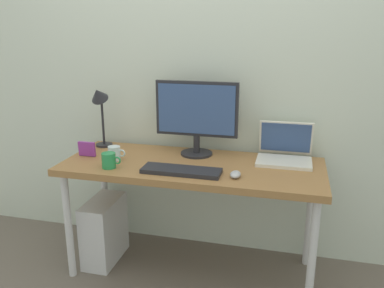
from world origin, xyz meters
The scene contains 12 objects.
ground_plane centered at (0.00, 0.00, 0.00)m, with size 6.00×6.00×0.00m, color #665B51.
back_wall centered at (0.00, 0.37, 1.30)m, with size 4.40×0.04×2.60m, color silver.
desk centered at (0.00, 0.00, 0.65)m, with size 1.53×0.61×0.71m.
monitor centered at (-0.02, 0.17, 0.98)m, with size 0.51×0.20×0.46m.
laptop centered at (0.53, 0.19, 0.77)m, with size 0.32×0.27×0.23m.
desk_lamp centered at (-0.67, 0.17, 1.01)m, with size 0.11×0.16×0.42m.
keyboard centered at (-0.02, -0.17, 0.73)m, with size 0.44×0.14×0.02m, color #232328.
mouse centered at (0.28, -0.16, 0.73)m, with size 0.06×0.09×0.03m, color #B2B2B7.
coffee_mug centered at (-0.44, -0.19, 0.76)m, with size 0.11×0.08×0.09m.
glass_cup centered at (-0.47, -0.05, 0.76)m, with size 0.11×0.07×0.09m.
photo_frame centered at (-0.67, -0.03, 0.76)m, with size 0.11×0.02×0.09m, color purple.
computer_tower centered at (-0.59, -0.03, 0.21)m, with size 0.18×0.36×0.42m, color silver.
Camera 1 is at (0.55, -2.17, 1.49)m, focal length 37.59 mm.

